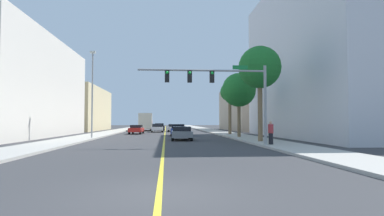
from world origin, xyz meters
TOP-DOWN VIEW (x-y plane):
  - ground at (0.00, 42.00)m, footprint 192.00×192.00m
  - sidewalk_left at (-8.59, 42.00)m, footprint 3.48×168.00m
  - sidewalk_right at (8.59, 42.00)m, footprint 3.48×168.00m
  - lane_marking_center at (0.00, 42.00)m, footprint 0.16×144.00m
  - building_left_far at (-18.89, 55.71)m, footprint 12.49×21.90m
  - building_right_near at (19.92, 25.42)m, footprint 14.55×25.82m
  - building_right_far at (20.67, 54.15)m, footprint 16.05×22.24m
  - traffic_signal_mast at (4.08, 13.89)m, footprint 9.16×0.36m
  - street_lamp at (-7.35, 24.58)m, footprint 0.56×0.28m
  - palm_near at (8.05, 17.79)m, footprint 3.59×3.59m
  - palm_mid at (7.97, 25.16)m, footprint 3.65×3.65m
  - palm_far at (8.48, 32.52)m, footprint 2.50×2.50m
  - car_silver at (1.46, 46.52)m, footprint 2.10×4.22m
  - car_white at (-1.32, 44.43)m, footprint 2.05×4.12m
  - car_red at (-4.04, 37.32)m, footprint 1.92×4.65m
  - car_black at (-1.10, 52.75)m, footprint 1.92×4.30m
  - car_gray at (1.66, 22.31)m, footprint 2.02×4.49m
  - car_blue at (1.62, 31.32)m, footprint 1.84×4.58m
  - delivery_truck at (-3.70, 52.16)m, footprint 2.61×7.99m
  - pedestrian at (7.70, 14.10)m, footprint 0.38×0.38m

SIDE VIEW (x-z plane):
  - ground at x=0.00m, z-range 0.00..0.00m
  - lane_marking_center at x=0.00m, z-range 0.00..0.01m
  - sidewalk_left at x=-8.59m, z-range 0.00..0.15m
  - sidewalk_right at x=8.59m, z-range 0.00..0.15m
  - car_red at x=-4.04m, z-range 0.04..1.33m
  - car_gray at x=1.66m, z-range 0.04..1.34m
  - car_silver at x=1.46m, z-range 0.04..1.36m
  - car_white at x=-1.32m, z-range 0.02..1.41m
  - car_blue at x=1.62m, z-range 0.01..1.46m
  - car_black at x=-1.10m, z-range 0.03..1.46m
  - pedestrian at x=7.70m, z-range 0.15..1.82m
  - delivery_truck at x=-3.70m, z-range 0.09..3.37m
  - building_left_far at x=-18.89m, z-range 0.00..8.36m
  - building_right_far at x=20.67m, z-range 0.00..8.58m
  - traffic_signal_mast at x=4.08m, z-range 1.57..7.24m
  - street_lamp at x=-7.35m, z-range 0.58..9.43m
  - palm_mid at x=7.97m, z-range 1.72..8.58m
  - palm_far at x=8.48m, z-range 2.12..8.88m
  - palm_near at x=8.05m, z-range 2.30..10.33m
  - building_right_near at x=19.92m, z-range 0.00..17.90m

